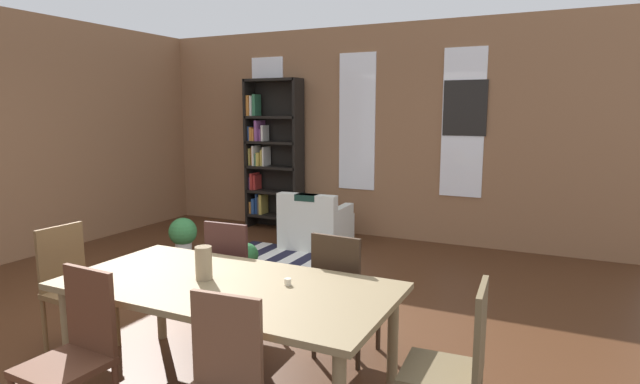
% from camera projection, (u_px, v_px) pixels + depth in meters
% --- Properties ---
extents(ground_plane, '(10.23, 10.23, 0.00)m').
position_uv_depth(ground_plane, '(174.00, 337.00, 4.15)').
color(ground_plane, '#462816').
extents(back_wall_brick, '(7.41, 0.12, 2.99)m').
position_uv_depth(back_wall_brick, '(359.00, 132.00, 7.46)').
color(back_wall_brick, '#8F6242').
rests_on(back_wall_brick, ground).
extents(window_pane_0, '(0.55, 0.02, 1.95)m').
position_uv_depth(window_pane_0, '(268.00, 121.00, 8.02)').
color(window_pane_0, white).
extents(window_pane_1, '(0.55, 0.02, 1.95)m').
position_uv_depth(window_pane_1, '(357.00, 122.00, 7.38)').
color(window_pane_1, white).
extents(window_pane_2, '(0.55, 0.02, 1.95)m').
position_uv_depth(window_pane_2, '(463.00, 123.00, 6.74)').
color(window_pane_2, white).
extents(dining_table, '(2.13, 1.05, 0.74)m').
position_uv_depth(dining_table, '(227.00, 293.00, 3.25)').
color(dining_table, olive).
rests_on(dining_table, ground).
extents(vase_on_table, '(0.11, 0.11, 0.22)m').
position_uv_depth(vase_on_table, '(204.00, 263.00, 3.30)').
color(vase_on_table, '#998466').
rests_on(vase_on_table, dining_table).
extents(tealight_candle_0, '(0.04, 0.04, 0.04)m').
position_uv_depth(tealight_candle_0, '(288.00, 282.00, 3.20)').
color(tealight_candle_0, silver).
rests_on(tealight_candle_0, dining_table).
extents(dining_chair_near_left, '(0.42, 0.42, 0.95)m').
position_uv_depth(dining_chair_near_left, '(75.00, 351.00, 2.81)').
color(dining_chair_near_left, '#542F1E').
rests_on(dining_chair_near_left, ground).
extents(dining_chair_far_left, '(0.42, 0.42, 0.95)m').
position_uv_depth(dining_chair_far_left, '(235.00, 273.00, 4.14)').
color(dining_chair_far_left, '#3C201C').
rests_on(dining_chair_far_left, ground).
extents(dining_chair_head_right, '(0.42, 0.42, 0.95)m').
position_uv_depth(dining_chair_head_right, '(456.00, 364.00, 2.66)').
color(dining_chair_head_right, brown).
rests_on(dining_chair_head_right, ground).
extents(dining_chair_far_right, '(0.42, 0.42, 0.95)m').
position_uv_depth(dining_chair_far_right, '(342.00, 291.00, 3.74)').
color(dining_chair_far_right, '#322317').
rests_on(dining_chair_far_right, ground).
extents(dining_chair_head_left, '(0.42, 0.42, 0.95)m').
position_uv_depth(dining_chair_head_left, '(72.00, 284.00, 3.89)').
color(dining_chair_head_left, brown).
rests_on(dining_chair_head_left, ground).
extents(bookshelf_tall, '(0.90, 0.31, 2.28)m').
position_uv_depth(bookshelf_tall, '(270.00, 154.00, 7.88)').
color(bookshelf_tall, black).
rests_on(bookshelf_tall, ground).
extents(armchair_white, '(0.84, 0.84, 0.75)m').
position_uv_depth(armchair_white, '(315.00, 226.00, 6.90)').
color(armchair_white, white).
rests_on(armchair_white, ground).
extents(potted_plant_by_shelf, '(0.25, 0.25, 0.39)m').
position_uv_depth(potted_plant_by_shelf, '(247.00, 260.00, 5.57)').
color(potted_plant_by_shelf, '#9E6042').
rests_on(potted_plant_by_shelf, ground).
extents(potted_plant_corner, '(0.35, 0.35, 0.48)m').
position_uv_depth(potted_plant_corner, '(183.00, 234.00, 6.49)').
color(potted_plant_corner, silver).
rests_on(potted_plant_corner, ground).
extents(striped_rug, '(1.48, 0.81, 0.01)m').
position_uv_depth(striped_rug, '(284.00, 254.00, 6.52)').
color(striped_rug, '#1E1E33').
rests_on(striped_rug, ground).
extents(framed_picture, '(0.56, 0.03, 0.72)m').
position_uv_depth(framed_picture, '(465.00, 108.00, 6.69)').
color(framed_picture, black).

